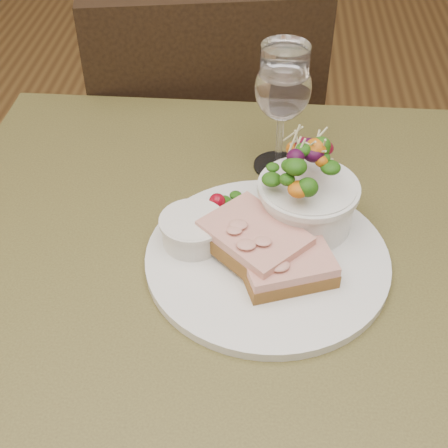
# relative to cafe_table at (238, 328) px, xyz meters

# --- Properties ---
(cafe_table) EXTENTS (0.80, 0.80, 0.75)m
(cafe_table) POSITION_rel_cafe_table_xyz_m (0.00, 0.00, 0.00)
(cafe_table) COLOR #41391C
(cafe_table) RESTS_ON ground
(chair_far) EXTENTS (0.49, 0.49, 0.90)m
(chair_far) POSITION_rel_cafe_table_xyz_m (-0.11, 0.63, -0.36)
(chair_far) COLOR black
(chair_far) RESTS_ON ground
(dinner_plate) EXTENTS (0.30, 0.30, 0.01)m
(dinner_plate) POSITION_rel_cafe_table_xyz_m (0.03, 0.02, 0.11)
(dinner_plate) COLOR white
(dinner_plate) RESTS_ON cafe_table
(sandwich_front) EXTENTS (0.12, 0.11, 0.03)m
(sandwich_front) POSITION_rel_cafe_table_xyz_m (0.05, -0.01, 0.13)
(sandwich_front) COLOR #533116
(sandwich_front) RESTS_ON dinner_plate
(sandwich_back) EXTENTS (0.15, 0.15, 0.03)m
(sandwich_back) POSITION_rel_cafe_table_xyz_m (0.02, 0.02, 0.14)
(sandwich_back) COLOR #533116
(sandwich_back) RESTS_ON dinner_plate
(ramekin) EXTENTS (0.08, 0.08, 0.04)m
(ramekin) POSITION_rel_cafe_table_xyz_m (-0.06, 0.04, 0.13)
(ramekin) COLOR silver
(ramekin) RESTS_ON dinner_plate
(salad_bowl) EXTENTS (0.12, 0.12, 0.13)m
(salad_bowl) POSITION_rel_cafe_table_xyz_m (0.08, 0.09, 0.17)
(salad_bowl) COLOR white
(salad_bowl) RESTS_ON dinner_plate
(garnish) EXTENTS (0.05, 0.04, 0.02)m
(garnish) POSITION_rel_cafe_table_xyz_m (-0.03, 0.11, 0.12)
(garnish) COLOR #14370A
(garnish) RESTS_ON dinner_plate
(wine_glass) EXTENTS (0.08, 0.08, 0.18)m
(wine_glass) POSITION_rel_cafe_table_xyz_m (0.04, 0.22, 0.22)
(wine_glass) COLOR white
(wine_glass) RESTS_ON cafe_table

